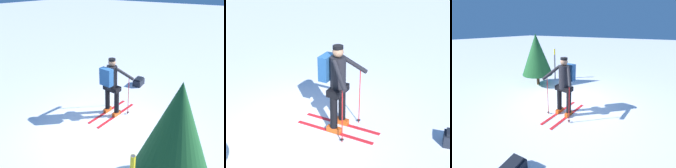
{
  "view_description": "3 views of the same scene",
  "coord_description": "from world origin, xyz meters",
  "views": [
    {
      "loc": [
        3.11,
        -4.15,
        3.8
      ],
      "look_at": [
        -0.25,
        0.69,
        1.03
      ],
      "focal_mm": 35.0,
      "sensor_mm": 36.0,
      "label": 1
    },
    {
      "loc": [
        4.87,
        2.83,
        3.69
      ],
      "look_at": [
        -0.25,
        0.69,
        1.03
      ],
      "focal_mm": 50.0,
      "sensor_mm": 36.0,
      "label": 2
    },
    {
      "loc": [
        -2.45,
        4.26,
        2.6
      ],
      "look_at": [
        -0.25,
        0.69,
        1.03
      ],
      "focal_mm": 24.0,
      "sensor_mm": 36.0,
      "label": 3
    }
  ],
  "objects": [
    {
      "name": "skier",
      "position": [
        -0.25,
        0.66,
        1.06
      ],
      "size": [
        1.06,
        1.78,
        1.83
      ],
      "color": "red",
      "rests_on": "ground_plane"
    },
    {
      "name": "ground_plane",
      "position": [
        0.0,
        0.0,
        0.0
      ],
      "size": [
        80.0,
        80.0,
        0.0
      ],
      "primitive_type": "plane",
      "color": "white"
    },
    {
      "name": "trail_marker",
      "position": [
        2.03,
        -2.08,
        0.93
      ],
      "size": [
        0.08,
        0.08,
        1.61
      ],
      "color": "#4C4C51",
      "rests_on": "ground_plane"
    },
    {
      "name": "pine_tree",
      "position": [
        2.27,
        -0.97,
        1.45
      ],
      "size": [
        1.43,
        1.43,
        2.39
      ],
      "color": "#4C331E",
      "rests_on": "ground_plane"
    }
  ]
}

